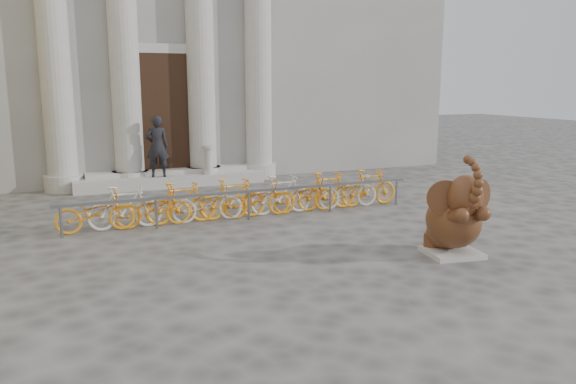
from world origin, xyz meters
name	(u,v)px	position (x,y,z in m)	size (l,w,h in m)	color
ground	(282,275)	(0.00, 0.00, 0.00)	(80.00, 80.00, 0.00)	#474442
classical_building	(136,13)	(0.00, 14.93, 5.98)	(22.00, 10.70, 12.00)	gray
entrance_steps	(171,180)	(0.00, 9.40, 0.18)	(6.00, 1.20, 0.36)	#A8A59E
elephant_statue	(455,219)	(3.46, -0.25, 0.72)	(1.31, 1.53, 1.97)	#A8A59E
bike_rack	(245,198)	(0.79, 4.27, 0.50)	(8.85, 0.53, 1.00)	slate
pedestrian	(157,146)	(-0.43, 9.11, 1.32)	(0.70, 0.46, 1.92)	black
balustrade_post	(209,161)	(1.19, 9.10, 0.79)	(0.38, 0.38, 0.93)	#A8A59E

